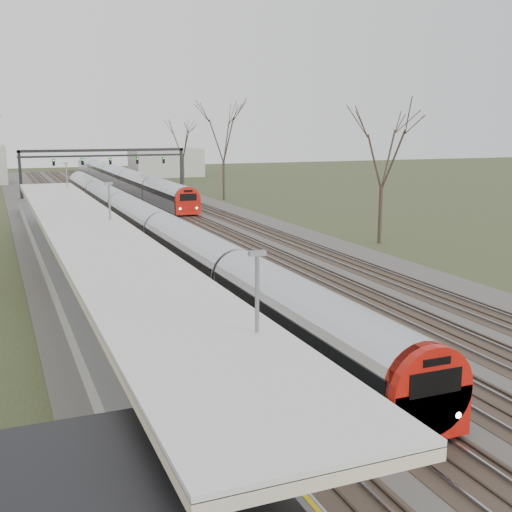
{
  "coord_description": "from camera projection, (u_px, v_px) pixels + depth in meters",
  "views": [
    {
      "loc": [
        -13.18,
        0.69,
        8.84
      ],
      "look_at": [
        -0.33,
        32.06,
        2.0
      ],
      "focal_mm": 45.0,
      "sensor_mm": 36.0,
      "label": 1
    }
  ],
  "objects": [
    {
      "name": "train_near",
      "position": [
        140.0,
        220.0,
        51.37
      ],
      "size": [
        2.62,
        75.21,
        3.05
      ],
      "color": "#B8BAC3",
      "rests_on": "ground"
    },
    {
      "name": "track_bed",
      "position": [
        163.0,
        229.0,
        56.0
      ],
      "size": [
        24.0,
        160.0,
        0.22
      ],
      "color": "#474442",
      "rests_on": "ground"
    },
    {
      "name": "train_far",
      "position": [
        119.0,
        176.0,
        97.05
      ],
      "size": [
        2.62,
        75.21,
        3.05
      ],
      "color": "#B8BAC3",
      "rests_on": "ground"
    },
    {
      "name": "platform",
      "position": [
        79.0,
        276.0,
        36.57
      ],
      "size": [
        3.5,
        69.0,
        1.0
      ],
      "primitive_type": "cube",
      "color": "#9E9B93",
      "rests_on": "ground"
    },
    {
      "name": "signal_gantry",
      "position": [
        104.0,
        158.0,
        82.25
      ],
      "size": [
        21.0,
        0.59,
        6.08
      ],
      "color": "black",
      "rests_on": "ground"
    },
    {
      "name": "tree_east_far",
      "position": [
        383.0,
        148.0,
        47.88
      ],
      "size": [
        5.0,
        5.0,
        10.3
      ],
      "color": "#2D231C",
      "rests_on": "ground"
    },
    {
      "name": "canopy",
      "position": [
        87.0,
        228.0,
        31.8
      ],
      "size": [
        4.1,
        50.0,
        3.11
      ],
      "color": "slate",
      "rests_on": "platform"
    }
  ]
}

